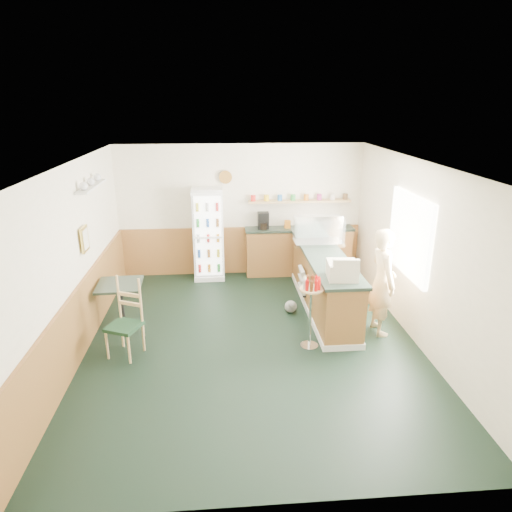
{
  "coord_description": "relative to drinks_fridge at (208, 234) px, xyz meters",
  "views": [
    {
      "loc": [
        -0.42,
        -6.19,
        3.53
      ],
      "look_at": [
        0.12,
        0.6,
        1.18
      ],
      "focal_mm": 32.0,
      "sensor_mm": 36.0,
      "label": 1
    }
  ],
  "objects": [
    {
      "name": "ground",
      "position": [
        0.67,
        -2.74,
        -0.93
      ],
      "size": [
        6.0,
        6.0,
        0.0
      ],
      "primitive_type": "plane",
      "color": "black",
      "rests_on": "ground"
    },
    {
      "name": "shopkeeper",
      "position": [
        2.72,
        -2.58,
        -0.08
      ],
      "size": [
        0.44,
        0.59,
        1.7
      ],
      "primitive_type": "imported",
      "rotation": [
        0.0,
        0.0,
        1.64
      ],
      "color": "tan",
      "rests_on": "ground"
    },
    {
      "name": "drinks_fridge",
      "position": [
        0.0,
        0.0,
        0.0
      ],
      "size": [
        0.61,
        0.53,
        1.86
      ],
      "color": "white",
      "rests_on": "ground"
    },
    {
      "name": "dog_doorstop",
      "position": [
        1.43,
        -1.81,
        -0.81
      ],
      "size": [
        0.21,
        0.28,
        0.26
      ],
      "rotation": [
        0.0,
        0.0,
        -0.05
      ],
      "color": "gray",
      "rests_on": "ground"
    },
    {
      "name": "cafe_chair",
      "position": [
        -1.16,
        -2.89,
        -0.33
      ],
      "size": [
        0.56,
        0.57,
        1.14
      ],
      "rotation": [
        0.0,
        0.0,
        -0.42
      ],
      "color": "black",
      "rests_on": "ground"
    },
    {
      "name": "condiment_stand",
      "position": [
        1.54,
        -2.96,
        -0.17
      ],
      "size": [
        0.35,
        0.35,
        1.1
      ],
      "rotation": [
        0.0,
        0.0,
        0.08
      ],
      "color": "silver",
      "rests_on": "ground"
    },
    {
      "name": "back_counter",
      "position": [
        1.86,
        0.06,
        -0.38
      ],
      "size": [
        2.24,
        0.42,
        1.69
      ],
      "color": "#A66635",
      "rests_on": "ground"
    },
    {
      "name": "cafe_table",
      "position": [
        -1.38,
        -2.09,
        -0.4
      ],
      "size": [
        0.71,
        0.71,
        0.75
      ],
      "rotation": [
        0.0,
        0.0,
        0.04
      ],
      "color": "black",
      "rests_on": "ground"
    },
    {
      "name": "display_case",
      "position": [
        2.02,
        -1.08,
        0.33
      ],
      "size": [
        0.88,
        0.46,
        0.5
      ],
      "color": "silver",
      "rests_on": "service_counter"
    },
    {
      "name": "cash_register",
      "position": [
        2.02,
        -2.76,
        0.2
      ],
      "size": [
        0.46,
        0.48,
        0.25
      ],
      "primitive_type": "cube",
      "rotation": [
        0.0,
        0.0,
        -0.09
      ],
      "color": "beige",
      "rests_on": "service_counter"
    },
    {
      "name": "room_envelope",
      "position": [
        0.45,
        -2.01,
        0.6
      ],
      "size": [
        5.04,
        6.02,
        2.72
      ],
      "color": "white",
      "rests_on": "ground"
    },
    {
      "name": "newspaper_rack",
      "position": [
        1.67,
        -1.52,
        -0.46
      ],
      "size": [
        0.09,
        0.4,
        0.48
      ],
      "color": "black",
      "rests_on": "ground"
    },
    {
      "name": "service_counter",
      "position": [
        2.02,
        -1.67,
        -0.47
      ],
      "size": [
        0.68,
        3.01,
        1.01
      ],
      "color": "#A66635",
      "rests_on": "ground"
    }
  ]
}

